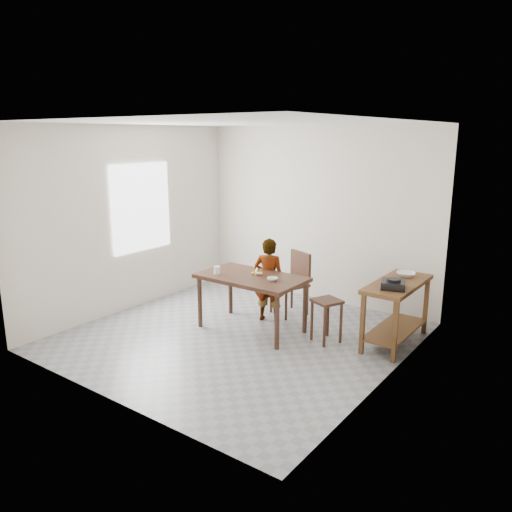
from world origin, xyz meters
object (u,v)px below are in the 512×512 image
Objects in this scene: dining_chair at (289,284)px; stool at (326,321)px; dining_table at (252,303)px; child at (269,280)px; prep_counter at (396,313)px.

dining_chair reaches higher than stool.
child reaches higher than dining_table.
dining_chair is (-1.64, 0.11, 0.06)m from prep_counter.
child is at bearing 169.74° from stool.
child reaches higher than prep_counter.
dining_chair is 1.64× the size of stool.
child is (-1.73, -0.28, 0.19)m from prep_counter.
dining_table is at bearing -166.65° from stool.
stool is (1.01, -0.18, -0.32)m from child.
dining_table is at bearing 73.14° from child.
prep_counter reaches higher than dining_table.
dining_table is 1.03m from stool.
child reaches higher than stool.
prep_counter is 0.87m from stool.
prep_counter is at bearing 32.70° from stool.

